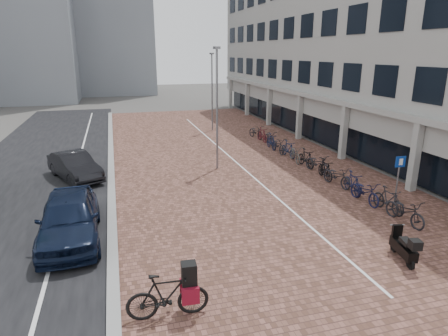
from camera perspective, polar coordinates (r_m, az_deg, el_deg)
The scene contains 15 objects.
ground at distance 13.11m, azimuth 7.40°, elevation -12.84°, with size 140.00×140.00×0.00m, color #474442.
plaza_brick at distance 24.26m, azimuth 0.65°, elevation 1.40°, with size 14.50×42.00×0.04m, color brown.
street_asphalt at distance 23.71m, azimuth -25.75°, elevation -0.69°, with size 8.00×50.00×0.03m, color black.
curb at distance 23.30m, azimuth -16.33°, elevation 0.21°, with size 0.35×42.00×0.14m, color gray.
lane_line at distance 23.43m, azimuth -20.96°, elevation -0.27°, with size 0.12×44.00×0.00m, color white.
parking_line at distance 24.30m, azimuth 1.10°, elevation 1.49°, with size 0.10×30.00×0.00m, color white.
office_building at distance 31.82m, azimuth 18.92°, elevation 19.55°, with size 8.40×40.00×15.00m.
car_navy at distance 14.73m, azimuth -21.89°, elevation -6.84°, with size 2.01×4.99×1.70m, color black.
car_dark at distance 21.68m, azimuth -21.19°, elevation 0.27°, with size 1.49×4.28×1.41m, color black.
hero_bike at distance 10.22m, azimuth -8.33°, elevation -18.03°, with size 2.11×0.71×1.47m.
scooter_mid at distance 13.80m, azimuth 24.99°, elevation -10.39°, with size 0.47×1.51×1.04m, color black, non-canonical shape.
parking_sign at distance 18.06m, azimuth 24.38°, elevation -0.73°, with size 0.47×0.09×2.23m.
lamp_near at distance 21.44m, azimuth -1.04°, elevation 8.41°, with size 0.12×0.12×6.65m, color gray.
lamp_far at distance 32.54m, azimuth -1.77°, elevation 10.98°, with size 0.12×0.12×6.30m, color slate.
bike_row at distance 22.88m, azimuth 11.92°, elevation 1.41°, with size 1.22×18.14×1.05m.
Camera 1 is at (-4.69, -10.41, 6.46)m, focal length 30.97 mm.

